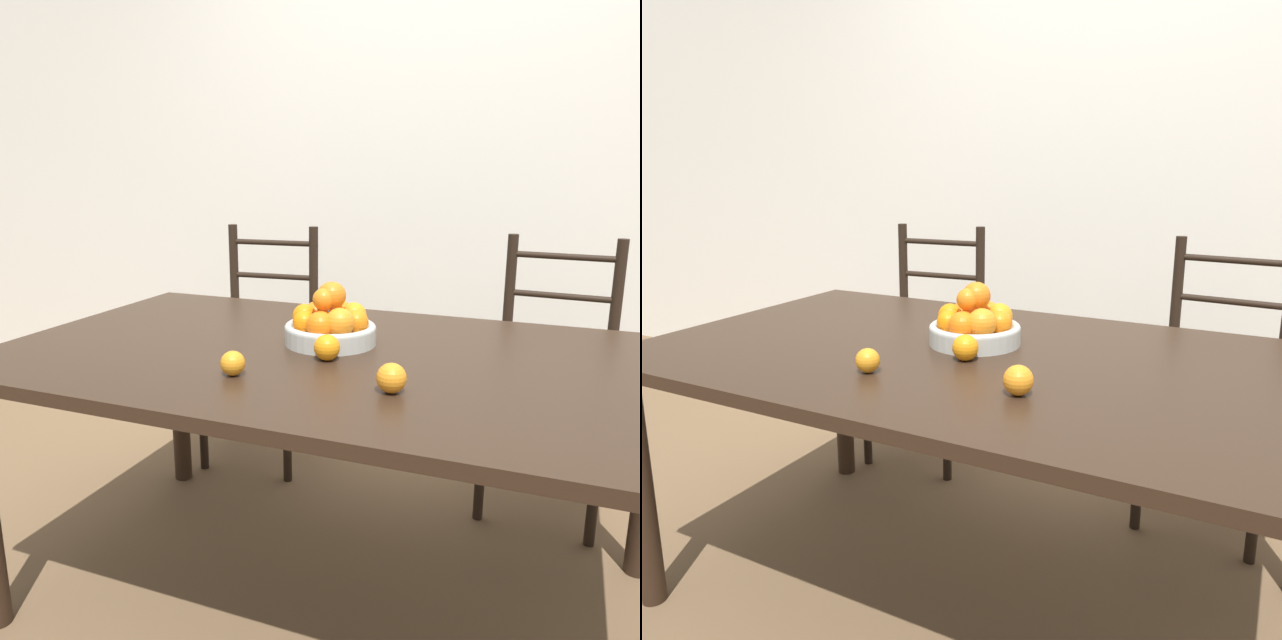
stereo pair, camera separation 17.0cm
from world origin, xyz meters
TOP-DOWN VIEW (x-y plane):
  - ground_plane at (0.00, 0.00)m, footprint 12.00×12.00m
  - wall_back at (0.00, 1.54)m, footprint 8.00×0.06m
  - dining_table at (0.00, 0.00)m, footprint 1.86×1.08m
  - fruit_bowl at (-0.05, 0.07)m, footprint 0.26×0.26m
  - orange_loose_0 at (-0.17, -0.28)m, footprint 0.06×0.06m
  - orange_loose_1 at (-0.00, -0.08)m, footprint 0.07×0.07m
  - orange_loose_2 at (0.22, -0.25)m, footprint 0.07×0.07m
  - chair_left at (-0.64, 0.81)m, footprint 0.45×0.43m
  - chair_right at (0.54, 0.81)m, footprint 0.45×0.43m

SIDE VIEW (x-z plane):
  - ground_plane at x=0.00m, z-range 0.00..0.00m
  - chair_left at x=-0.64m, z-range -0.02..0.99m
  - chair_right at x=0.54m, z-range -0.02..0.99m
  - dining_table at x=0.00m, z-range 0.30..1.07m
  - orange_loose_0 at x=-0.17m, z-range 0.77..0.83m
  - orange_loose_2 at x=0.22m, z-range 0.77..0.84m
  - orange_loose_1 at x=0.00m, z-range 0.77..0.84m
  - fruit_bowl at x=-0.05m, z-range 0.74..0.92m
  - wall_back at x=0.00m, z-range 0.00..2.60m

